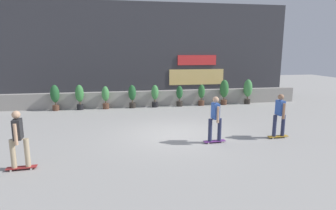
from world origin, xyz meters
TOP-DOWN VIEW (x-y plane):
  - ground_plane at (0.00, 0.00)m, footprint 48.00×48.00m
  - planter_wall at (0.00, 6.00)m, footprint 18.00×0.40m
  - building_backdrop at (0.01, 10.00)m, footprint 20.00×2.08m
  - potted_plant_0 at (-5.62, 5.55)m, footprint 0.48×0.48m
  - potted_plant_1 at (-4.31, 5.55)m, footprint 0.47×0.47m
  - potted_plant_2 at (-2.90, 5.55)m, footprint 0.41×0.41m
  - potted_plant_3 at (-1.39, 5.55)m, footprint 0.43×0.43m
  - potted_plant_4 at (-0.07, 5.55)m, footprint 0.42×0.42m
  - potted_plant_5 at (1.41, 5.55)m, footprint 0.38×0.38m
  - potted_plant_6 at (2.76, 5.55)m, footprint 0.40×0.40m
  - potted_plant_7 at (4.20, 5.55)m, footprint 0.53×0.53m
  - potted_plant_8 at (5.74, 5.55)m, footprint 0.53×0.53m
  - skater_by_wall_right at (1.22, -1.28)m, footprint 0.81×0.56m
  - skater_by_wall_left at (3.81, -1.15)m, footprint 0.81×0.56m
  - skater_far_right at (-4.90, -2.57)m, footprint 0.81×0.56m

SIDE VIEW (x-z plane):
  - ground_plane at x=0.00m, z-range 0.00..0.00m
  - planter_wall at x=0.00m, z-range 0.00..0.90m
  - potted_plant_5 at x=1.41m, z-range 0.05..1.27m
  - potted_plant_6 at x=2.76m, z-range 0.06..1.34m
  - potted_plant_2 at x=-2.90m, z-range 0.07..1.37m
  - potted_plant_4 at x=-0.07m, z-range 0.07..1.38m
  - potted_plant_3 at x=-1.39m, z-range 0.08..1.42m
  - potted_plant_1 at x=-4.31m, z-range 0.10..1.51m
  - potted_plant_0 at x=-5.62m, z-range 0.11..1.54m
  - potted_plant_8 at x=5.74m, z-range 0.13..1.66m
  - potted_plant_7 at x=4.20m, z-range 0.13..1.67m
  - skater_by_wall_right at x=1.22m, z-range 0.09..1.79m
  - skater_by_wall_left at x=3.81m, z-range 0.09..1.79m
  - skater_far_right at x=-4.90m, z-range 0.09..1.79m
  - building_backdrop at x=0.01m, z-range 0.00..6.50m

